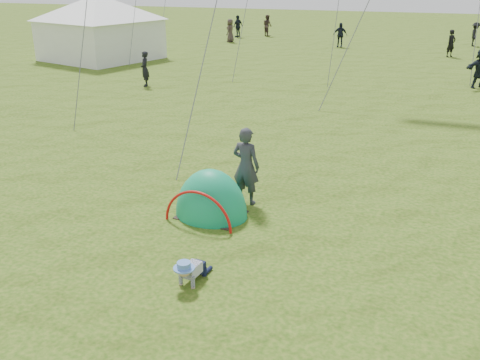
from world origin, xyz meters
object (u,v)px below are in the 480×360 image
(crawling_toddler, at_px, (190,270))
(event_marquee, at_px, (100,25))
(standing_adult, at_px, (246,166))
(popup_tent, at_px, (211,215))

(crawling_toddler, xyz_separation_m, event_marquee, (-15.83, 21.21, 1.78))
(standing_adult, distance_m, event_marquee, 23.54)
(crawling_toddler, height_order, event_marquee, event_marquee)
(crawling_toddler, relative_size, standing_adult, 0.37)
(popup_tent, bearing_deg, standing_adult, 67.90)
(event_marquee, bearing_deg, crawling_toddler, -37.46)
(standing_adult, bearing_deg, popup_tent, 70.99)
(popup_tent, bearing_deg, event_marquee, 134.63)
(standing_adult, bearing_deg, crawling_toddler, 102.64)
(crawling_toddler, bearing_deg, standing_adult, 101.14)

